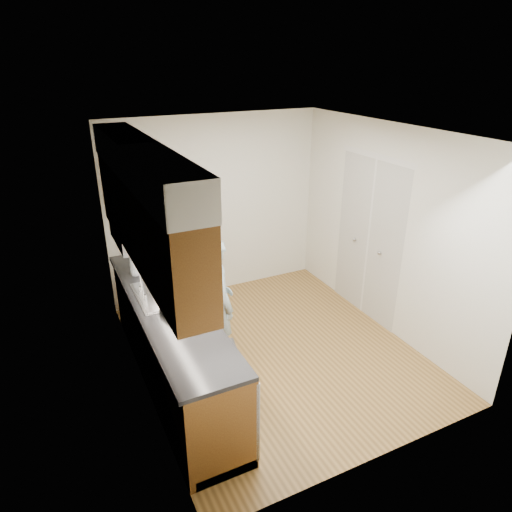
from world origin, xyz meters
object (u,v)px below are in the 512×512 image
at_px(soap_bottle_b, 154,258).
at_px(soap_bottle_c, 139,260).
at_px(soap_bottle_a, 134,263).
at_px(steel_can, 153,265).
at_px(person, 217,294).
at_px(dish_rack, 184,312).
at_px(soda_can, 166,266).

relative_size(soap_bottle_b, soap_bottle_c, 1.06).
relative_size(soap_bottle_a, steel_can, 2.61).
relative_size(soap_bottle_c, steel_can, 1.58).
xyz_separation_m(soap_bottle_b, steel_can, (-0.04, -0.09, -0.04)).
bearing_deg(person, soap_bottle_a, 42.66).
bearing_deg(steel_can, person, -56.23).
xyz_separation_m(soap_bottle_a, soap_bottle_c, (0.09, 0.18, -0.06)).
distance_m(soap_bottle_c, steel_can, 0.18).
relative_size(soap_bottle_c, dish_rack, 0.50).
xyz_separation_m(soda_can, dish_rack, (-0.12, -0.99, -0.03)).
distance_m(person, soap_bottle_c, 1.06).
distance_m(soap_bottle_a, soap_bottle_b, 0.29).
height_order(soda_can, steel_can, soda_can).
distance_m(soap_bottle_b, dish_rack, 1.19).
bearing_deg(person, soda_can, 27.09).
relative_size(soap_bottle_b, dish_rack, 0.53).
bearing_deg(person, dish_rack, 125.00).
distance_m(soda_can, dish_rack, 1.00).
distance_m(person, dish_rack, 0.62).
distance_m(steel_can, dish_rack, 1.10).
bearing_deg(soap_bottle_a, steel_can, 14.73).
bearing_deg(soap_bottle_a, soap_bottle_c, 63.87).
bearing_deg(person, steel_can, 30.49).
bearing_deg(soap_bottle_c, steel_can, -45.47).
relative_size(person, soap_bottle_a, 5.71).
height_order(soap_bottle_a, soap_bottle_b, soap_bottle_a).
relative_size(soap_bottle_a, dish_rack, 0.84).
bearing_deg(soap_bottle_b, soda_can, -67.61).
distance_m(soap_bottle_c, dish_rack, 1.23).
relative_size(soda_can, dish_rack, 0.34).
xyz_separation_m(soap_bottle_c, dish_rack, (0.13, -1.23, -0.06)).
distance_m(soap_bottle_a, dish_rack, 1.08).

